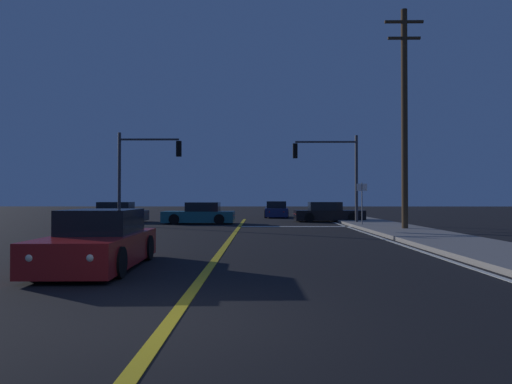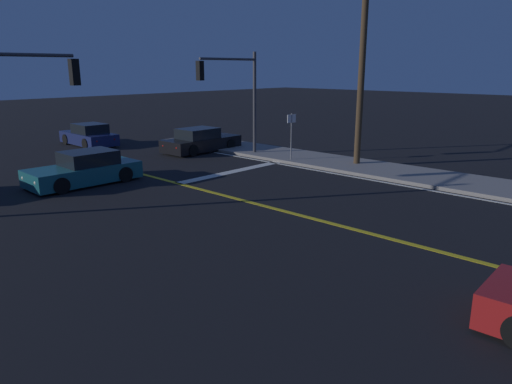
% 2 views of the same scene
% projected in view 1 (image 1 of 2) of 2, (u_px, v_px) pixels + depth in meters
% --- Properties ---
extents(ground_plane, '(160.00, 160.00, 0.00)m').
position_uv_depth(ground_plane, '(170.00, 322.00, 5.84)').
color(ground_plane, black).
extents(sidewalk_right, '(3.20, 37.81, 0.15)m').
position_uv_depth(sidewalk_right, '(446.00, 241.00, 16.26)').
color(sidewalk_right, gray).
rests_on(sidewalk_right, ground).
extents(lane_line_center, '(0.20, 35.70, 0.01)m').
position_uv_depth(lane_line_center, '(228.00, 242.00, 16.34)').
color(lane_line_center, gold).
rests_on(lane_line_center, ground).
extents(lane_line_edge_right, '(0.16, 35.70, 0.01)m').
position_uv_depth(lane_line_edge_right, '(394.00, 242.00, 16.28)').
color(lane_line_edge_right, silver).
rests_on(lane_line_edge_right, ground).
extents(stop_bar, '(6.26, 0.50, 0.01)m').
position_uv_depth(stop_bar, '(295.00, 227.00, 25.31)').
color(stop_bar, silver).
rests_on(stop_bar, ground).
extents(car_far_approaching_red, '(1.97, 4.41, 1.34)m').
position_uv_depth(car_far_approaching_red, '(99.00, 243.00, 10.40)').
color(car_far_approaching_red, maroon).
rests_on(car_far_approaching_red, ground).
extents(car_following_oncoming_charcoal, '(4.70, 1.82, 1.34)m').
position_uv_depth(car_following_oncoming_charcoal, '(113.00, 213.00, 30.27)').
color(car_following_oncoming_charcoal, '#2D2D33').
rests_on(car_following_oncoming_charcoal, ground).
extents(car_parked_curb_teal, '(4.46, 2.03, 1.34)m').
position_uv_depth(car_parked_curb_teal, '(200.00, 214.00, 28.14)').
color(car_parked_curb_teal, '#195960').
rests_on(car_parked_curb_teal, ground).
extents(car_mid_block_navy, '(1.99, 4.29, 1.34)m').
position_uv_depth(car_mid_block_navy, '(276.00, 210.00, 37.30)').
color(car_mid_block_navy, navy).
rests_on(car_mid_block_navy, ground).
extents(car_distant_tail_black, '(4.68, 2.05, 1.34)m').
position_uv_depth(car_distant_tail_black, '(328.00, 213.00, 30.58)').
color(car_distant_tail_black, black).
rests_on(car_distant_tail_black, ground).
extents(traffic_signal_near_right, '(3.98, 0.28, 5.45)m').
position_uv_depth(traffic_signal_near_right, '(333.00, 165.00, 27.63)').
color(traffic_signal_near_right, '#38383D').
rests_on(traffic_signal_near_right, ground).
extents(traffic_signal_far_left, '(3.71, 0.28, 5.43)m').
position_uv_depth(traffic_signal_far_left, '(142.00, 164.00, 26.34)').
color(traffic_signal_far_left, '#38383D').
rests_on(traffic_signal_far_left, ground).
extents(utility_pole_right, '(1.87, 0.30, 10.77)m').
position_uv_depth(utility_pole_right, '(404.00, 116.00, 21.87)').
color(utility_pole_right, '#42301E').
rests_on(utility_pole_right, ground).
extents(street_sign_corner, '(0.56, 0.10, 2.45)m').
position_uv_depth(street_sign_corner, '(362.00, 197.00, 24.79)').
color(street_sign_corner, slate).
rests_on(street_sign_corner, ground).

